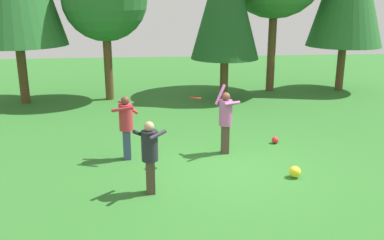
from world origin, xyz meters
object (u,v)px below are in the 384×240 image
at_px(person_catcher, 150,152).
at_px(ball_yellow, 295,172).
at_px(ball_red, 275,140).
at_px(person_thrower, 226,117).
at_px(frisbee, 196,98).
at_px(person_bystander, 126,122).

xyz_separation_m(person_catcher, ball_yellow, (3.26, 0.46, -0.78)).
bearing_deg(ball_red, ball_yellow, -95.42).
bearing_deg(person_thrower, ball_yellow, 89.03).
distance_m(person_catcher, ball_yellow, 3.38).
distance_m(person_thrower, ball_red, 1.86).
distance_m(person_thrower, ball_yellow, 2.32).
bearing_deg(frisbee, person_bystander, 163.70).
distance_m(person_catcher, frisbee, 2.02).
xyz_separation_m(person_thrower, ball_red, (1.53, 0.60, -0.87)).
relative_size(frisbee, ball_red, 1.86).
height_order(person_thrower, ball_yellow, person_thrower).
bearing_deg(person_catcher, person_thrower, -5.80).
height_order(person_thrower, person_catcher, person_thrower).
height_order(person_thrower, person_bystander, person_thrower).
bearing_deg(ball_red, person_thrower, -158.59).
relative_size(person_thrower, ball_yellow, 6.69).
bearing_deg(person_thrower, person_bystander, -34.13).
distance_m(person_bystander, frisbee, 1.88).
bearing_deg(ball_yellow, ball_red, 84.58).
bearing_deg(person_catcher, person_bystander, 52.06).
distance_m(ball_red, ball_yellow, 2.34).
bearing_deg(person_thrower, ball_red, 163.20).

